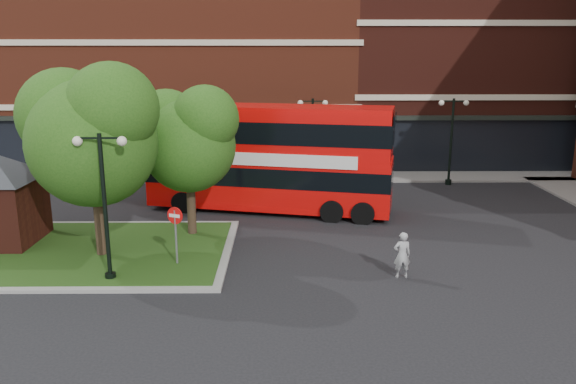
{
  "coord_description": "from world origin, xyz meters",
  "views": [
    {
      "loc": [
        0.28,
        -17.44,
        7.41
      ],
      "look_at": [
        0.5,
        4.6,
        2.0
      ],
      "focal_mm": 35.0,
      "sensor_mm": 36.0,
      "label": 1
    }
  ],
  "objects_px": {
    "bus": "(269,151)",
    "car_silver": "(250,172)",
    "car_white": "(329,173)",
    "woman": "(402,255)"
  },
  "relations": [
    {
      "from": "bus",
      "to": "car_silver",
      "type": "relative_size",
      "value": 2.6
    },
    {
      "from": "bus",
      "to": "woman",
      "type": "relative_size",
      "value": 7.4
    },
    {
      "from": "car_white",
      "to": "bus",
      "type": "bearing_deg",
      "value": 142.79
    },
    {
      "from": "car_silver",
      "to": "bus",
      "type": "bearing_deg",
      "value": -163.64
    },
    {
      "from": "woman",
      "to": "car_white",
      "type": "relative_size",
      "value": 0.38
    },
    {
      "from": "car_white",
      "to": "car_silver",
      "type": "bearing_deg",
      "value": 84.44
    },
    {
      "from": "car_silver",
      "to": "car_white",
      "type": "height_order",
      "value": "car_silver"
    },
    {
      "from": "woman",
      "to": "car_white",
      "type": "xyz_separation_m",
      "value": [
        -1.33,
        14.05,
        -0.11
      ]
    },
    {
      "from": "woman",
      "to": "car_silver",
      "type": "xyz_separation_m",
      "value": [
        -5.92,
        14.05,
        -0.03
      ]
    },
    {
      "from": "bus",
      "to": "car_white",
      "type": "relative_size",
      "value": 2.84
    }
  ]
}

